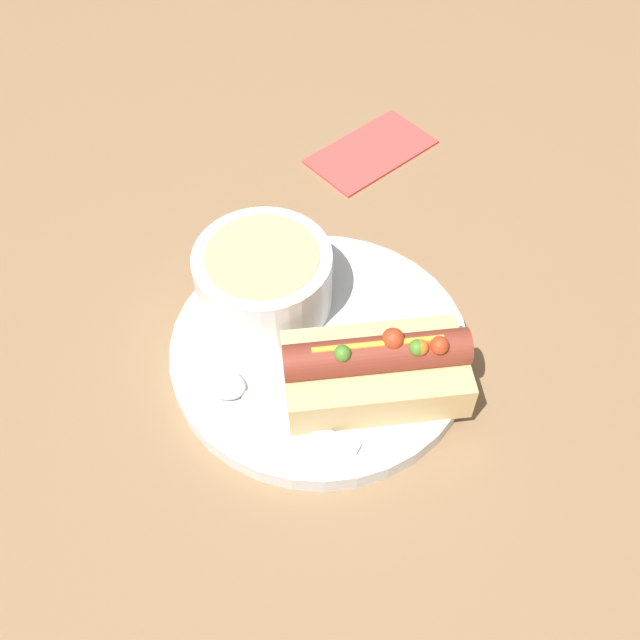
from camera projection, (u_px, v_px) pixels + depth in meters
ground_plane at (320, 355)px, 0.64m from camera, size 4.00×4.00×0.00m
dinner_plate at (320, 349)px, 0.63m from camera, size 0.25×0.25×0.02m
hot_dog at (376, 369)px, 0.58m from camera, size 0.16×0.13×0.07m
soup_bowl at (264, 276)px, 0.63m from camera, size 0.12×0.12×0.06m
spoon at (239, 392)px, 0.59m from camera, size 0.08×0.14×0.01m
napkin at (371, 151)px, 0.80m from camera, size 0.14×0.09×0.01m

